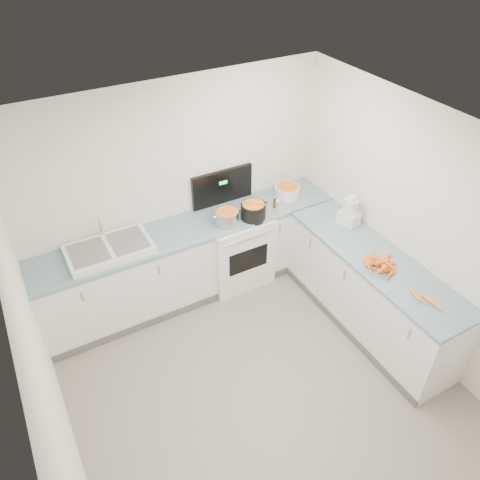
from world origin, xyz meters
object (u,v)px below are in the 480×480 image
steel_pot (227,218)px  mixing_bowl (287,191)px  food_processor (350,212)px  extract_bottle (275,204)px  spice_jar (278,205)px  sink (109,249)px  stove (235,246)px  black_pot (253,212)px

steel_pot → mixing_bowl: 0.92m
steel_pot → food_processor: 1.35m
extract_bottle → spice_jar: size_ratio=1.14×
sink → food_processor: food_processor is taller
stove → steel_pot: size_ratio=5.27×
sink → steel_pot: 1.29m
mixing_bowl → food_processor: (0.28, -0.81, 0.08)m
stove → steel_pot: bearing=-141.6°
food_processor → black_pot: bearing=144.7°
spice_jar → food_processor: food_processor is taller
black_pot → extract_bottle: 0.33m
black_pot → extract_bottle: size_ratio=2.93×
stove → spice_jar: bearing=-15.0°
spice_jar → food_processor: size_ratio=0.24×
steel_pot → stove: bearing=38.4°
spice_jar → food_processor: (0.52, -0.64, 0.11)m
steel_pot → black_pot: (0.32, -0.03, 0.01)m
steel_pot → mixing_bowl: bearing=10.1°
black_pot → sink: bearing=173.6°
black_pot → spice_jar: (0.35, 0.03, -0.04)m
sink → mixing_bowl: size_ratio=2.90×
sink → stove: bearing=-0.6°
steel_pot → black_pot: 0.32m
black_pot → extract_bottle: (0.32, 0.06, -0.03)m
stove → spice_jar: 0.73m
spice_jar → mixing_bowl: bearing=35.3°
extract_bottle → steel_pot: bearing=-178.1°
sink → black_pot: (1.60, -0.18, 0.04)m
stove → black_pot: (0.15, -0.17, 0.55)m
sink → mixing_bowl: 2.19m
sink → spice_jar: 1.96m
stove → food_processor: bearing=-37.3°
sink → extract_bottle: (1.93, -0.12, 0.01)m
black_pot → mixing_bowl: 0.62m
stove → sink: bearing=179.4°
steel_pot → black_pot: size_ratio=0.92×
extract_bottle → sink: bearing=176.3°
sink → mixing_bowl: (2.19, 0.02, 0.03)m
extract_bottle → food_processor: size_ratio=0.27×
steel_pot → extract_bottle: (0.64, 0.02, -0.03)m
stove → extract_bottle: bearing=-12.9°
black_pot → food_processor: food_processor is taller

